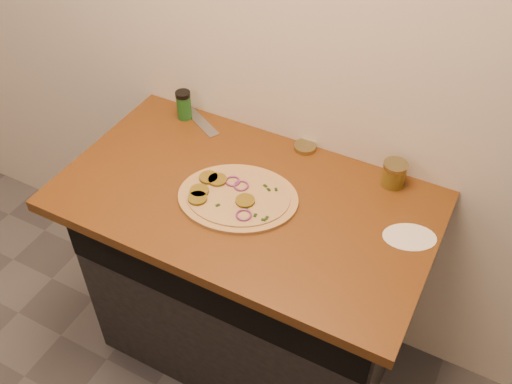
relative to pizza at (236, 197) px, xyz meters
The scene contains 8 objects.
cabinet 0.48m from the pizza, 72.29° to the left, with size 1.10×0.60×0.86m, color black.
countertop 0.05m from the pizza, 56.95° to the left, with size 1.20×0.70×0.04m, color brown.
pizza is the anchor object (origin of this frame).
chefs_knife 0.51m from the pizza, 139.26° to the left, with size 0.29×0.18×0.02m.
mason_jar_lid 0.34m from the pizza, 74.74° to the left, with size 0.08×0.08×0.02m, color #908653.
salsa_jar 0.51m from the pizza, 35.65° to the left, with size 0.08×0.08×0.09m.
spice_shaker 0.48m from the pizza, 142.59° to the left, with size 0.05×0.05×0.11m.
flour_spill 0.54m from the pizza, 10.12° to the left, with size 0.16×0.16×0.00m, color silver.
Camera 1 is at (0.64, 0.27, 2.15)m, focal length 40.00 mm.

